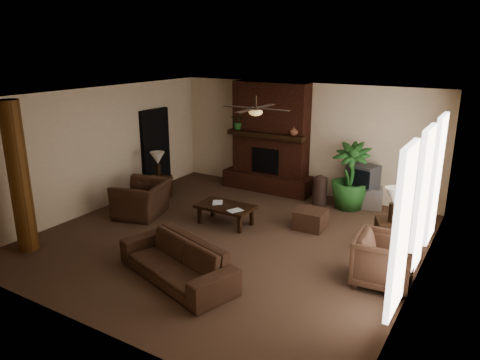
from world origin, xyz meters
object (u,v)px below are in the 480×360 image
Objects in this scene: log_column at (19,178)px; lamp_right at (394,198)px; tv_stand at (363,197)px; side_table_left at (160,188)px; sofa at (176,254)px; floor_plant at (349,190)px; armchair_right at (384,258)px; lamp_left at (158,160)px; ottoman at (311,219)px; armchair_left at (142,193)px; coffee_table at (225,208)px; floor_vase at (320,189)px; side_table_right at (389,234)px.

log_column is 4.31× the size of lamp_right.
tv_stand is (4.69, 5.55, -1.15)m from log_column.
sofa is at bearing -45.51° from side_table_left.
lamp_right is (1.38, -1.76, 0.57)m from floor_plant.
armchair_right is at bearing 19.49° from log_column.
lamp_left and lamp_right have the same top height.
armchair_right is at bearing -63.16° from floor_plant.
lamp_right is (5.62, 0.00, 0.73)m from side_table_left.
ottoman is at bearing 2.21° from side_table_left.
armchair_left is at bearing -160.68° from ottoman.
armchair_left is (0.61, 2.46, -0.88)m from log_column.
ottoman is (1.64, 0.74, -0.17)m from coffee_table.
armchair_right is 1.53m from lamp_right.
tv_stand is 2.41m from lamp_right.
lamp_right is (2.00, -1.51, 0.57)m from floor_vase.
side_table_right is at bearing -51.86° from floor_plant.
armchair_right is 1.48m from side_table_right.
log_column is 5.09× the size of side_table_left.
floor_plant reaches higher than tv_stand.
floor_plant is at bearing 91.57° from sofa.
armchair_left reaches higher than floor_vase.
tv_stand is at bearing 89.45° from sofa.
tv_stand is 1.55× the size of side_table_left.
side_table_left is at bearing 151.74° from sofa.
floor_plant is (3.81, 2.84, -0.08)m from armchair_left.
log_column is 1.25× the size of sofa.
armchair_left is 1.39× the size of tv_stand.
tv_stand is 1.10× the size of floor_vase.
lamp_left reaches higher than side_table_right.
armchair_right is 6.02m from side_table_left.
log_column is 6.80m from lamp_right.
tv_stand is 1.55× the size of side_table_right.
sofa is 1.89× the size of armchair_left.
log_column is 2.36× the size of armchair_left.
sofa reaches higher than side_table_left.
coffee_table is (-3.53, 0.82, -0.08)m from armchair_right.
side_table_right is (1.98, -1.47, -0.16)m from floor_vase.
armchair_right is at bearing -39.65° from ottoman.
ottoman is 1.64m from side_table_right.
floor_plant reaches higher than side_table_right.
lamp_left is 1.18× the size of side_table_right.
lamp_left is at bearing -156.72° from floor_plant.
floor_vase is 1.40× the size of side_table_left.
sofa is 3.45× the size of lamp_left.
lamp_right is at bearing 64.98° from sofa.
lamp_left reaches higher than armchair_left.
floor_vase reaches higher than side_table_right.
coffee_table is at bearing -129.39° from floor_plant.
ottoman is 0.92× the size of lamp_left.
coffee_table is 1.85× the size of lamp_right.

